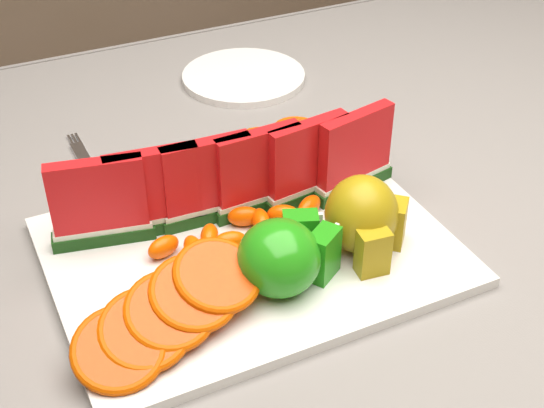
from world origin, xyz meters
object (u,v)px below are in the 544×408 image
pear_cluster (364,217)px  side_plate (244,77)px  apple_cluster (285,256)px  fork (92,174)px  platter (251,251)px

pear_cluster → side_plate: pear_cluster is taller
side_plate → apple_cluster: bearing=-109.0°
pear_cluster → fork: (-0.21, 0.27, -0.05)m
pear_cluster → side_plate: bearing=82.6°
platter → apple_cluster: 0.07m
side_plate → fork: size_ratio=1.14×
side_plate → pear_cluster: bearing=-97.4°
pear_cluster → fork: 0.35m
pear_cluster → fork: size_ratio=0.50×
apple_cluster → side_plate: 0.46m
platter → apple_cluster: apple_cluster is taller
pear_cluster → fork: bearing=128.2°
platter → apple_cluster: bearing=-82.8°
apple_cluster → pear_cluster: 0.10m
apple_cluster → side_plate: apple_cluster is taller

